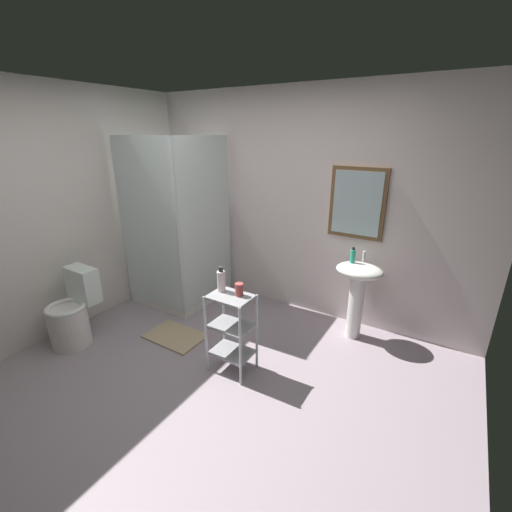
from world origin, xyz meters
The scene contains 12 objects.
ground_plane centered at (0.00, 0.00, -0.01)m, with size 4.20×4.20×0.02m, color gray.
wall_back centered at (0.01, 1.85, 1.25)m, with size 4.20×0.14×2.50m.
wall_left centered at (-1.85, 0.00, 1.25)m, with size 0.10×4.20×2.50m, color silver.
shower_stall centered at (-1.18, 1.19, 0.46)m, with size 0.92×0.92×2.00m.
pedestal_sink centered at (0.90, 1.52, 0.58)m, with size 0.46×0.37×0.81m.
sink_faucet centered at (0.90, 1.64, 0.86)m, with size 0.03×0.03×0.10m, color silver.
toilet centered at (-1.48, -0.06, 0.31)m, with size 0.37×0.49×0.76m.
storage_cart centered at (0.13, 0.41, 0.44)m, with size 0.38×0.28×0.74m.
hand_soap_bottle centered at (0.82, 1.53, 0.88)m, with size 0.05×0.05×0.16m.
lotion_bottle_white centered at (0.01, 0.45, 0.84)m, with size 0.07×0.07×0.22m.
rinse_cup centered at (0.19, 0.46, 0.79)m, with size 0.07×0.07×0.11m, color #B24742.
bath_mat centered at (-0.68, 0.52, 0.01)m, with size 0.60×0.40×0.02m, color tan.
Camera 1 is at (1.65, -1.65, 2.03)m, focal length 23.84 mm.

